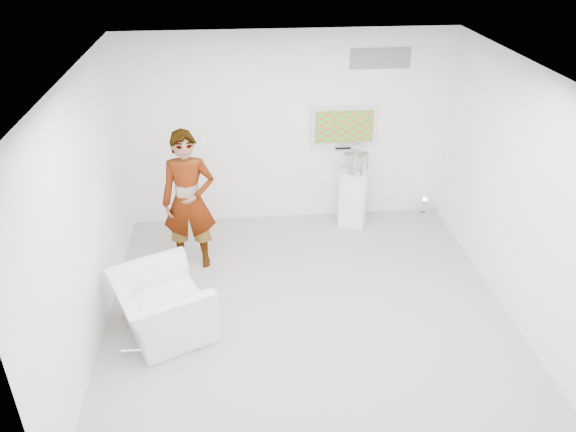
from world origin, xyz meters
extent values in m
cube|color=#ACA59E|center=(0.00, 0.00, 0.01)|extent=(5.00, 5.00, 0.01)
cube|color=#2A2A2C|center=(0.00, 0.00, 3.00)|extent=(5.00, 5.00, 0.01)
cube|color=white|center=(0.00, 2.50, 1.50)|extent=(5.00, 0.01, 3.00)
cube|color=white|center=(0.00, -2.50, 1.50)|extent=(5.00, 0.01, 3.00)
cube|color=white|center=(-2.50, 0.00, 1.50)|extent=(0.01, 5.00, 3.00)
cube|color=white|center=(2.50, 0.00, 1.50)|extent=(0.01, 5.00, 3.00)
cube|color=silver|center=(0.85, 2.45, 1.55)|extent=(1.00, 0.08, 0.60)
cube|color=slate|center=(1.35, 2.49, 2.55)|extent=(0.90, 0.02, 0.30)
imported|color=white|center=(-1.48, 1.22, 1.00)|extent=(0.74, 0.49, 1.99)
imported|color=white|center=(-1.76, -0.22, 0.37)|extent=(1.37, 1.45, 0.74)
cube|color=white|center=(1.00, 2.17, 0.45)|extent=(0.56, 0.56, 0.91)
cylinder|color=white|center=(2.25, 2.34, 0.15)|extent=(0.22, 0.22, 0.29)
cube|color=white|center=(1.00, 2.17, 1.06)|extent=(0.42, 0.42, 0.30)
cube|color=white|center=(1.00, 2.17, 1.02)|extent=(0.09, 0.17, 0.22)
cube|color=white|center=(-1.23, 1.36, 1.79)|extent=(0.04, 0.13, 0.03)
camera|label=1|loc=(-0.79, -5.62, 4.48)|focal=35.00mm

